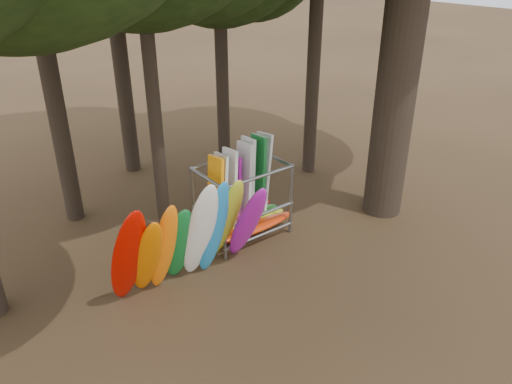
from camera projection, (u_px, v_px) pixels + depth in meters
ground at (269, 270)px, 12.75m from camera, size 120.00×120.00×0.00m
kayak_row at (189, 239)px, 11.53m from camera, size 3.86×2.08×3.13m
storage_rack at (242, 203)px, 13.89m from camera, size 2.83×1.54×2.81m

